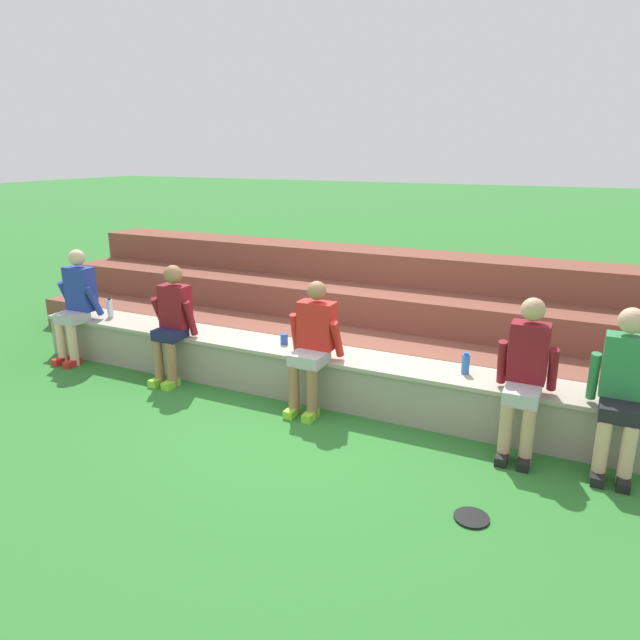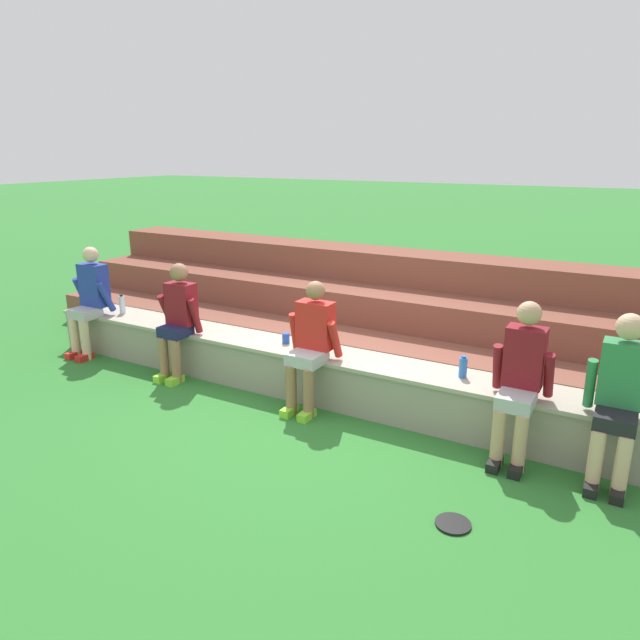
{
  "view_description": "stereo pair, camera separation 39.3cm",
  "coord_description": "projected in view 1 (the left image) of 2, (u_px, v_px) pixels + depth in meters",
  "views": [
    {
      "loc": [
        2.45,
        -4.92,
        2.57
      ],
      "look_at": [
        -0.04,
        0.27,
        0.86
      ],
      "focal_mm": 32.49,
      "sensor_mm": 36.0,
      "label": 1
    },
    {
      "loc": [
        2.8,
        -4.74,
        2.57
      ],
      "look_at": [
        -0.04,
        0.27,
        0.86
      ],
      "focal_mm": 32.49,
      "sensor_mm": 36.0,
      "label": 2
    }
  ],
  "objects": [
    {
      "name": "stone_seating_wall",
      "position": [
        323.0,
        373.0,
        6.15
      ],
      "size": [
        7.57,
        0.57,
        0.52
      ],
      "color": "gray",
      "rests_on": "ground"
    },
    {
      "name": "person_left_of_center",
      "position": [
        172.0,
        321.0,
        6.5
      ],
      "size": [
        0.52,
        0.5,
        1.33
      ],
      "color": "#996B4C",
      "rests_on": "ground"
    },
    {
      "name": "person_far_left",
      "position": [
        76.0,
        302.0,
        7.17
      ],
      "size": [
        0.54,
        0.55,
        1.39
      ],
      "color": "beige",
      "rests_on": "ground"
    },
    {
      "name": "water_bottle_center_gap",
      "position": [
        466.0,
        364.0,
        5.47
      ],
      "size": [
        0.07,
        0.07,
        0.21
      ],
      "color": "blue",
      "rests_on": "stone_seating_wall"
    },
    {
      "name": "brick_bleachers",
      "position": [
        383.0,
        313.0,
        7.68
      ],
      "size": [
        9.78,
        2.05,
        1.23
      ],
      "color": "brown",
      "rests_on": "ground"
    },
    {
      "name": "person_right_of_center",
      "position": [
        525.0,
        374.0,
        4.94
      ],
      "size": [
        0.5,
        0.6,
        1.37
      ],
      "color": "tan",
      "rests_on": "ground"
    },
    {
      "name": "person_far_right",
      "position": [
        622.0,
        388.0,
        4.63
      ],
      "size": [
        0.51,
        0.58,
        1.37
      ],
      "color": "#DBAD89",
      "rests_on": "ground"
    },
    {
      "name": "water_bottle_mid_right",
      "position": [
        110.0,
        308.0,
        7.31
      ],
      "size": [
        0.07,
        0.07,
        0.25
      ],
      "color": "silver",
      "rests_on": "stone_seating_wall"
    },
    {
      "name": "ground_plane",
      "position": [
        312.0,
        407.0,
        6.0
      ],
      "size": [
        80.0,
        80.0,
        0.0
      ],
      "primitive_type": "plane",
      "color": "#2D752D"
    },
    {
      "name": "person_center",
      "position": [
        312.0,
        343.0,
        5.78
      ],
      "size": [
        0.55,
        0.57,
        1.32
      ],
      "color": "#996B4C",
      "rests_on": "ground"
    },
    {
      "name": "plastic_cup_middle",
      "position": [
        284.0,
        339.0,
        6.31
      ],
      "size": [
        0.08,
        0.08,
        0.11
      ],
      "primitive_type": "cylinder",
      "color": "blue",
      "rests_on": "stone_seating_wall"
    },
    {
      "name": "frisbee",
      "position": [
        472.0,
        518.0,
        4.18
      ],
      "size": [
        0.26,
        0.26,
        0.02
      ],
      "primitive_type": "cylinder",
      "color": "black",
      "rests_on": "ground"
    }
  ]
}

